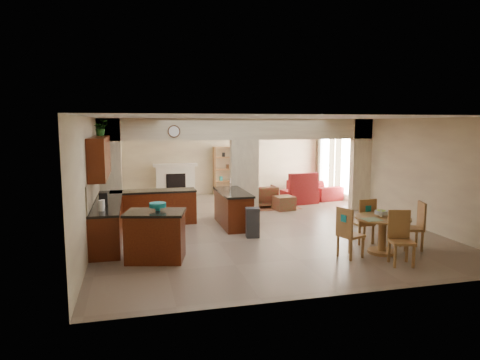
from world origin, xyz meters
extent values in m
plane|color=#7B6755|center=(0.00, 0.00, 0.00)|extent=(10.00, 10.00, 0.00)
plane|color=white|center=(0.00, 0.00, 2.80)|extent=(10.00, 10.00, 0.00)
plane|color=beige|center=(0.00, 5.00, 1.40)|extent=(8.00, 0.00, 8.00)
plane|color=beige|center=(0.00, -5.00, 1.40)|extent=(8.00, 0.00, 8.00)
plane|color=beige|center=(-4.00, 0.00, 1.40)|extent=(0.00, 10.00, 10.00)
plane|color=beige|center=(4.00, 0.00, 1.40)|extent=(0.00, 10.00, 10.00)
cube|color=beige|center=(-3.70, 1.00, 1.40)|extent=(0.60, 0.25, 2.80)
cube|color=beige|center=(0.00, 1.00, 1.10)|extent=(0.80, 0.25, 2.20)
cube|color=beige|center=(3.70, 1.00, 1.40)|extent=(0.60, 0.25, 2.80)
cube|color=beige|center=(0.00, 1.00, 2.50)|extent=(8.00, 0.25, 0.60)
cube|color=#3E0F07|center=(-3.70, -0.80, 0.43)|extent=(0.60, 3.20, 0.86)
cube|color=black|center=(-3.70, -0.80, 0.89)|extent=(0.62, 3.22, 0.05)
cube|color=tan|center=(-3.98, -0.80, 1.20)|extent=(0.02, 3.20, 0.55)
cube|color=#3E0F07|center=(-2.60, 0.57, 0.43)|extent=(2.20, 0.60, 0.86)
cube|color=black|center=(-2.60, 0.57, 0.89)|extent=(2.22, 0.62, 0.05)
cube|color=#3E0F07|center=(-3.82, -0.80, 1.92)|extent=(0.35, 2.40, 0.90)
cube|color=#3E0F07|center=(-0.60, -0.10, 0.43)|extent=(0.65, 1.80, 0.86)
cube|color=black|center=(-0.60, -0.10, 0.89)|extent=(0.70, 1.85, 0.05)
cube|color=silver|center=(-0.60, -0.95, 0.42)|extent=(0.58, 0.04, 0.70)
cylinder|color=#4E2F1A|center=(-2.00, 0.85, 2.45)|extent=(0.34, 0.03, 0.34)
cube|color=brown|center=(1.20, 2.10, 0.01)|extent=(1.60, 1.30, 0.01)
cube|color=silver|center=(-1.60, 4.84, 0.55)|extent=(1.40, 0.28, 1.10)
cube|color=black|center=(-1.60, 4.70, 0.50)|extent=(0.70, 0.04, 0.70)
cube|color=silver|center=(-1.60, 4.82, 1.15)|extent=(1.60, 0.35, 0.10)
cube|color=olive|center=(0.35, 4.82, 0.90)|extent=(1.00, 0.32, 1.80)
cube|color=white|center=(3.97, 2.30, 1.20)|extent=(0.02, 0.90, 1.90)
cube|color=white|center=(3.97, 4.00, 1.20)|extent=(0.02, 0.90, 1.90)
cube|color=white|center=(3.97, 3.15, 1.05)|extent=(0.02, 0.70, 2.10)
cube|color=#411A1A|center=(3.93, 1.70, 1.20)|extent=(0.10, 0.28, 2.30)
cube|color=#411A1A|center=(3.93, 2.90, 1.20)|extent=(0.10, 0.28, 2.30)
cube|color=#411A1A|center=(3.93, 3.40, 1.20)|extent=(0.10, 0.28, 2.30)
cube|color=#411A1A|center=(3.93, 4.60, 1.20)|extent=(0.10, 0.28, 2.30)
cylinder|color=white|center=(1.50, 3.00, 2.56)|extent=(1.00, 1.00, 0.10)
cube|color=#3E0F07|center=(-2.72, -2.52, 0.46)|extent=(1.22, 0.98, 0.93)
cube|color=black|center=(-2.72, -2.52, 0.95)|extent=(1.28, 1.04, 0.05)
cylinder|color=teal|center=(-2.66, -2.45, 1.05)|extent=(0.33, 0.33, 0.15)
cube|color=#2B2B2D|center=(-0.42, -1.35, 0.32)|extent=(0.34, 0.30, 0.65)
cylinder|color=olive|center=(1.84, -3.20, 0.74)|extent=(1.12, 1.12, 0.04)
cylinder|color=olive|center=(1.84, -3.20, 0.38)|extent=(0.16, 0.16, 0.72)
cylinder|color=olive|center=(1.84, -3.20, 0.03)|extent=(0.57, 0.57, 0.06)
cylinder|color=#92BC28|center=(1.82, -3.15, 0.83)|extent=(0.26, 0.26, 0.14)
imported|color=maroon|center=(3.30, 3.55, 0.35)|extent=(2.50, 1.31, 0.70)
cube|color=maroon|center=(2.31, 2.48, 0.21)|extent=(1.15, 0.99, 0.42)
imported|color=maroon|center=(0.96, 2.13, 0.35)|extent=(0.74, 0.76, 0.69)
cube|color=maroon|center=(1.41, 1.52, 0.21)|extent=(0.64, 0.64, 0.42)
imported|color=#1C4B14|center=(-3.82, -0.03, 2.56)|extent=(0.41, 0.38, 0.38)
cube|color=olive|center=(1.84, -2.41, 0.45)|extent=(0.44, 0.44, 0.05)
cube|color=olive|center=(2.00, -2.24, 0.22)|extent=(0.04, 0.04, 0.44)
cube|color=olive|center=(1.66, -2.25, 0.22)|extent=(0.04, 0.04, 0.44)
cube|color=olive|center=(2.01, -2.58, 0.22)|extent=(0.04, 0.04, 0.44)
cube|color=olive|center=(1.67, -2.59, 0.22)|extent=(0.04, 0.04, 0.44)
cube|color=olive|center=(1.84, -2.60, 0.75)|extent=(0.42, 0.06, 0.55)
cube|color=teal|center=(1.84, -2.63, 0.82)|extent=(0.14, 0.02, 0.14)
cube|color=olive|center=(2.59, -3.12, 0.45)|extent=(0.53, 0.53, 0.05)
cube|color=olive|center=(2.48, -2.91, 0.22)|extent=(0.04, 0.04, 0.44)
cube|color=olive|center=(2.38, -3.23, 0.22)|extent=(0.04, 0.04, 0.44)
cube|color=olive|center=(2.81, -3.01, 0.22)|extent=(0.04, 0.04, 0.44)
cube|color=olive|center=(2.70, -3.33, 0.22)|extent=(0.04, 0.04, 0.44)
cube|color=olive|center=(2.77, -3.18, 0.75)|extent=(0.16, 0.41, 0.55)
cube|color=teal|center=(2.80, -3.18, 0.82)|extent=(0.05, 0.14, 0.14)
cube|color=olive|center=(1.76, -3.96, 0.45)|extent=(0.52, 0.52, 0.05)
cube|color=olive|center=(1.56, -4.08, 0.22)|extent=(0.04, 0.04, 0.44)
cube|color=olive|center=(1.88, -4.17, 0.22)|extent=(0.04, 0.04, 0.44)
cube|color=olive|center=(1.64, -3.76, 0.22)|extent=(0.04, 0.04, 0.44)
cube|color=olive|center=(1.97, -3.84, 0.22)|extent=(0.04, 0.04, 0.44)
cube|color=olive|center=(1.81, -3.78, 0.75)|extent=(0.42, 0.15, 0.55)
cube|color=teal|center=(1.82, -3.76, 0.82)|extent=(0.14, 0.05, 0.14)
cube|color=olive|center=(1.07, -3.30, 0.45)|extent=(0.53, 0.53, 0.05)
cube|color=olive|center=(1.28, -3.40, 0.22)|extent=(0.04, 0.04, 0.44)
cube|color=olive|center=(1.17, -3.08, 0.22)|extent=(0.04, 0.04, 0.44)
cube|color=olive|center=(0.96, -3.51, 0.22)|extent=(0.04, 0.04, 0.44)
cube|color=olive|center=(0.85, -3.19, 0.22)|extent=(0.04, 0.04, 0.44)
cube|color=olive|center=(0.89, -3.36, 0.75)|extent=(0.17, 0.41, 0.55)
cube|color=teal|center=(0.86, -3.37, 0.82)|extent=(0.05, 0.14, 0.14)
camera|label=1|loc=(-3.11, -10.81, 2.67)|focal=32.00mm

